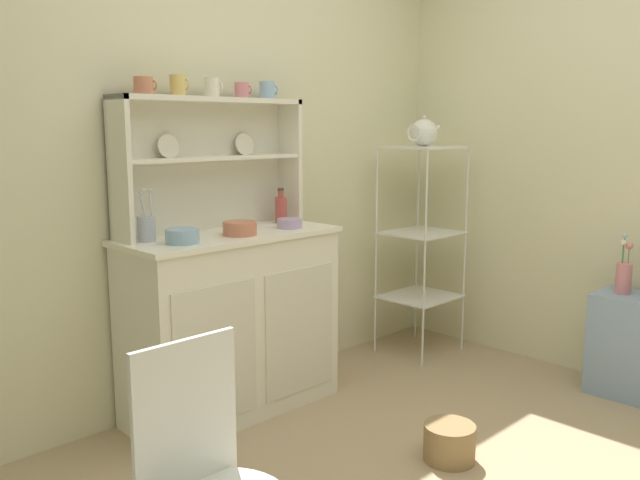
# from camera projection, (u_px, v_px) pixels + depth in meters

# --- Properties ---
(wall_back) EXTENTS (3.84, 0.05, 2.50)m
(wall_back) POSITION_uv_depth(u_px,v_px,m) (219.00, 152.00, 3.35)
(wall_back) COLOR beige
(wall_back) RESTS_ON ground
(hutch_cabinet) EXTENTS (1.07, 0.45, 0.88)m
(hutch_cabinet) POSITION_uv_depth(u_px,v_px,m) (232.00, 321.00, 3.21)
(hutch_cabinet) COLOR silver
(hutch_cabinet) RESTS_ON ground
(hutch_shelf_unit) EXTENTS (1.00, 0.18, 0.63)m
(hutch_shelf_unit) POSITION_uv_depth(u_px,v_px,m) (208.00, 153.00, 3.19)
(hutch_shelf_unit) COLOR silver
(hutch_shelf_unit) RESTS_ON hutch_cabinet
(bakers_rack) EXTENTS (0.43, 0.38, 1.26)m
(bakers_rack) POSITION_uv_depth(u_px,v_px,m) (421.00, 225.00, 4.02)
(bakers_rack) COLOR silver
(bakers_rack) RESTS_ON ground
(wire_chair) EXTENTS (0.36, 0.36, 0.85)m
(wire_chair) POSITION_uv_depth(u_px,v_px,m) (205.00, 473.00, 1.68)
(wire_chair) COLOR white
(wire_chair) RESTS_ON ground
(floor_basket) EXTENTS (0.22, 0.22, 0.16)m
(floor_basket) POSITION_uv_depth(u_px,v_px,m) (449.00, 442.00, 2.78)
(floor_basket) COLOR #93754C
(floor_basket) RESTS_ON ground
(cup_terracotta_0) EXTENTS (0.10, 0.08, 0.08)m
(cup_terracotta_0) POSITION_uv_depth(u_px,v_px,m) (144.00, 86.00, 2.87)
(cup_terracotta_0) COLOR #C67556
(cup_terracotta_0) RESTS_ON hutch_shelf_unit
(cup_gold_1) EXTENTS (0.08, 0.07, 0.09)m
(cup_gold_1) POSITION_uv_depth(u_px,v_px,m) (178.00, 85.00, 2.99)
(cup_gold_1) COLOR #DBB760
(cup_gold_1) RESTS_ON hutch_shelf_unit
(cup_cream_2) EXTENTS (0.08, 0.07, 0.09)m
(cup_cream_2) POSITION_uv_depth(u_px,v_px,m) (212.00, 87.00, 3.12)
(cup_cream_2) COLOR silver
(cup_cream_2) RESTS_ON hutch_shelf_unit
(cup_rose_3) EXTENTS (0.08, 0.07, 0.08)m
(cup_rose_3) POSITION_uv_depth(u_px,v_px,m) (242.00, 90.00, 3.24)
(cup_rose_3) COLOR #D17A84
(cup_rose_3) RESTS_ON hutch_shelf_unit
(cup_sky_4) EXTENTS (0.09, 0.08, 0.09)m
(cup_sky_4) POSITION_uv_depth(u_px,v_px,m) (268.00, 90.00, 3.35)
(cup_sky_4) COLOR #8EB2D1
(cup_sky_4) RESTS_ON hutch_shelf_unit
(bowl_mixing_large) EXTENTS (0.15, 0.15, 0.06)m
(bowl_mixing_large) POSITION_uv_depth(u_px,v_px,m) (182.00, 236.00, 2.87)
(bowl_mixing_large) COLOR #8EB2D1
(bowl_mixing_large) RESTS_ON hutch_cabinet
(bowl_floral_medium) EXTENTS (0.16, 0.16, 0.06)m
(bowl_floral_medium) POSITION_uv_depth(u_px,v_px,m) (240.00, 228.00, 3.09)
(bowl_floral_medium) COLOR #C67556
(bowl_floral_medium) RESTS_ON hutch_cabinet
(bowl_cream_small) EXTENTS (0.13, 0.13, 0.05)m
(bowl_cream_small) POSITION_uv_depth(u_px,v_px,m) (290.00, 223.00, 3.30)
(bowl_cream_small) COLOR #B79ECC
(bowl_cream_small) RESTS_ON hutch_cabinet
(jam_bottle) EXTENTS (0.06, 0.06, 0.18)m
(jam_bottle) POSITION_uv_depth(u_px,v_px,m) (281.00, 209.00, 3.46)
(jam_bottle) COLOR #B74C47
(jam_bottle) RESTS_ON hutch_cabinet
(utensil_jar) EXTENTS (0.08, 0.08, 0.24)m
(utensil_jar) POSITION_uv_depth(u_px,v_px,m) (147.00, 228.00, 2.91)
(utensil_jar) COLOR #B2B7C6
(utensil_jar) RESTS_ON hutch_cabinet
(porcelain_teapot) EXTENTS (0.25, 0.16, 0.18)m
(porcelain_teapot) POSITION_uv_depth(u_px,v_px,m) (424.00, 133.00, 3.92)
(porcelain_teapot) COLOR white
(porcelain_teapot) RESTS_ON bakers_rack
(flower_vase) EXTENTS (0.08, 0.08, 0.31)m
(flower_vase) POSITION_uv_depth(u_px,v_px,m) (624.00, 275.00, 3.41)
(flower_vase) COLOR #D17A84
(flower_vase) RESTS_ON side_shelf_blue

